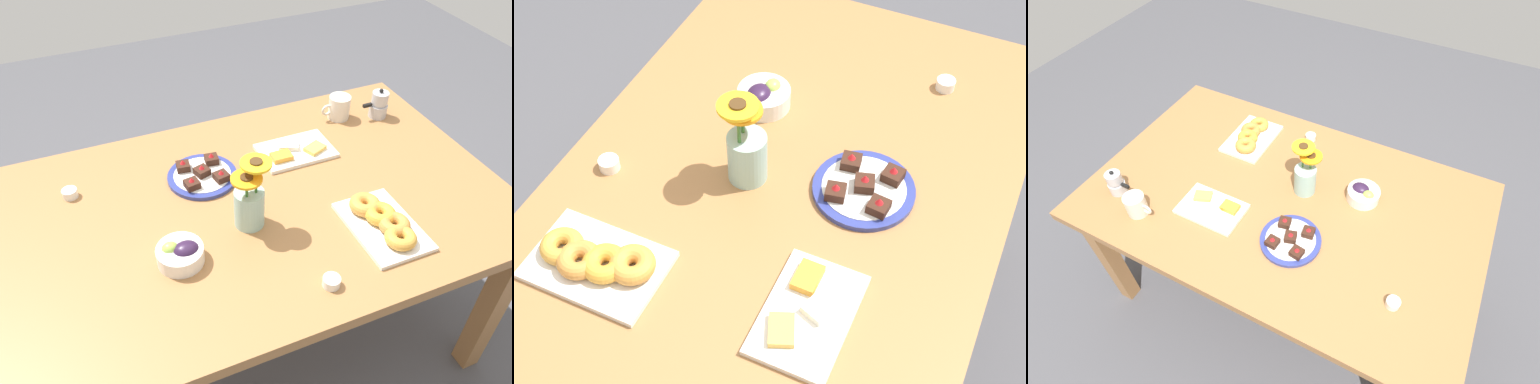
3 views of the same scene
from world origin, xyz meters
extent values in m
plane|color=#4C4C51|center=(0.00, 0.00, 0.00)|extent=(6.00, 6.00, 0.00)
cube|color=#9E6B3D|center=(0.00, 0.00, 0.72)|extent=(1.60, 1.00, 0.04)
cube|color=#9E6B3D|center=(0.72, -0.42, 0.35)|extent=(0.07, 0.07, 0.70)
cube|color=#9E6B3D|center=(0.72, 0.42, 0.35)|extent=(0.07, 0.07, 0.70)
cylinder|color=white|center=(0.29, 0.15, 0.77)|extent=(0.13, 0.13, 0.05)
ellipsoid|color=#2D1938|center=(0.27, 0.15, 0.79)|extent=(0.07, 0.06, 0.04)
ellipsoid|color=#9EC14C|center=(0.31, 0.13, 0.79)|extent=(0.05, 0.04, 0.04)
cube|color=white|center=(-0.23, -0.19, 0.75)|extent=(0.26, 0.17, 0.01)
cube|color=#EFB74C|center=(-0.29, -0.16, 0.76)|extent=(0.08, 0.07, 0.01)
cube|color=white|center=(-0.21, -0.21, 0.76)|extent=(0.08, 0.07, 0.02)
cube|color=orange|center=(-0.16, -0.16, 0.76)|extent=(0.07, 0.05, 0.02)
cube|color=white|center=(-0.30, 0.25, 0.75)|extent=(0.19, 0.28, 0.01)
torus|color=#D38B39|center=(-0.29, 0.17, 0.77)|extent=(0.12, 0.12, 0.04)
torus|color=gold|center=(-0.31, 0.23, 0.77)|extent=(0.10, 0.10, 0.04)
torus|color=#C78137|center=(-0.32, 0.28, 0.77)|extent=(0.11, 0.11, 0.04)
torus|color=gold|center=(-0.31, 0.33, 0.77)|extent=(0.10, 0.10, 0.04)
cylinder|color=white|center=(0.54, -0.25, 0.75)|extent=(0.05, 0.05, 0.03)
cylinder|color=#C68923|center=(0.54, -0.25, 0.76)|extent=(0.04, 0.04, 0.01)
cylinder|color=white|center=(-0.06, 0.38, 0.75)|extent=(0.05, 0.05, 0.03)
cylinder|color=maroon|center=(-0.06, 0.38, 0.76)|extent=(0.04, 0.04, 0.01)
cylinder|color=navy|center=(0.12, -0.18, 0.75)|extent=(0.23, 0.23, 0.01)
cylinder|color=white|center=(0.12, -0.18, 0.75)|extent=(0.19, 0.19, 0.01)
cube|color=#381E14|center=(0.07, -0.13, 0.77)|extent=(0.05, 0.05, 0.02)
cone|color=red|center=(0.07, -0.13, 0.79)|extent=(0.02, 0.02, 0.01)
cube|color=#381E14|center=(0.17, -0.13, 0.77)|extent=(0.05, 0.05, 0.02)
cone|color=red|center=(0.17, -0.13, 0.79)|extent=(0.02, 0.02, 0.01)
cube|color=#381E14|center=(0.07, -0.23, 0.77)|extent=(0.05, 0.05, 0.02)
cone|color=red|center=(0.07, -0.23, 0.79)|extent=(0.02, 0.02, 0.01)
cube|color=#381E14|center=(0.17, -0.23, 0.77)|extent=(0.05, 0.05, 0.02)
cone|color=red|center=(0.17, -0.23, 0.79)|extent=(0.02, 0.02, 0.01)
cube|color=#381E14|center=(0.12, -0.18, 0.77)|extent=(0.05, 0.05, 0.02)
cone|color=red|center=(0.12, -0.18, 0.79)|extent=(0.02, 0.02, 0.01)
cylinder|color=#99C1B7|center=(0.06, 0.08, 0.80)|extent=(0.09, 0.09, 0.12)
cylinder|color=#3D702D|center=(0.04, 0.09, 0.91)|extent=(0.01, 0.01, 0.10)
cylinder|color=yellow|center=(0.04, 0.09, 0.97)|extent=(0.09, 0.09, 0.01)
cylinder|color=#472D14|center=(0.04, 0.09, 0.97)|extent=(0.04, 0.04, 0.01)
cylinder|color=#3D702D|center=(0.07, 0.10, 0.89)|extent=(0.01, 0.01, 0.06)
cylinder|color=orange|center=(0.07, 0.10, 0.93)|extent=(0.09, 0.09, 0.01)
cylinder|color=#472D14|center=(0.07, 0.10, 0.93)|extent=(0.04, 0.04, 0.01)
camera|label=1|loc=(0.45, 1.08, 1.80)|focal=35.00mm
camera|label=2|loc=(-0.92, -0.42, 1.96)|focal=50.00mm
camera|label=3|loc=(0.49, -0.94, 2.00)|focal=28.00mm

